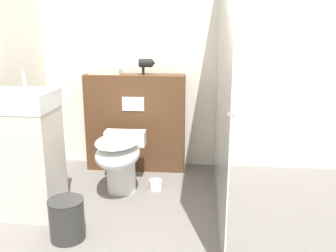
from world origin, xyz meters
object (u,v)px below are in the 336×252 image
at_px(toilet, 120,157).
at_px(waste_bin, 67,219).
at_px(sink_vanity, 25,153).
at_px(hair_drier, 147,63).

relative_size(toilet, waste_bin, 2.24).
bearing_deg(sink_vanity, waste_bin, -39.37).
height_order(sink_vanity, waste_bin, sink_vanity).
relative_size(hair_drier, waste_bin, 0.53).
bearing_deg(waste_bin, sink_vanity, 140.63).
distance_m(toilet, sink_vanity, 0.80).
relative_size(sink_vanity, hair_drier, 7.07).
bearing_deg(waste_bin, hair_drier, 74.76).
height_order(toilet, sink_vanity, sink_vanity).
relative_size(toilet, hair_drier, 4.18).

